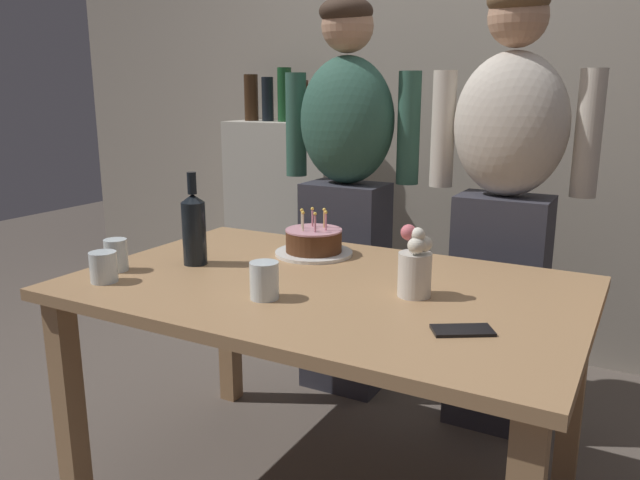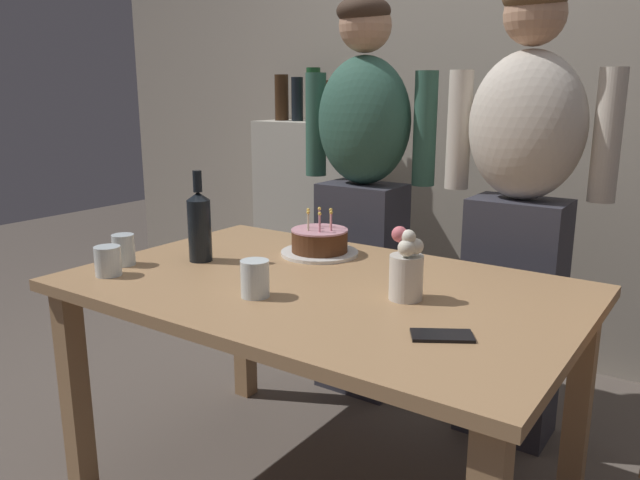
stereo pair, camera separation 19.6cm
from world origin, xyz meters
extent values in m
cube|color=#9E9384|center=(0.00, 1.55, 1.30)|extent=(5.20, 0.10, 2.60)
cube|color=#A37A51|center=(0.00, 0.00, 0.72)|extent=(1.50, 0.96, 0.03)
cube|color=#A37A51|center=(-0.68, -0.41, 0.35)|extent=(0.07, 0.07, 0.70)
cube|color=#A37A51|center=(-0.68, 0.41, 0.35)|extent=(0.07, 0.07, 0.70)
cube|color=#A37A51|center=(0.68, 0.41, 0.35)|extent=(0.07, 0.07, 0.70)
cylinder|color=white|center=(-0.19, 0.27, 0.75)|extent=(0.27, 0.27, 0.01)
cylinder|color=#512D19|center=(-0.19, 0.27, 0.79)|extent=(0.20, 0.20, 0.07)
cylinder|color=#D18E9E|center=(-0.19, 0.27, 0.83)|extent=(0.20, 0.20, 0.01)
cylinder|color=beige|center=(-0.21, 0.23, 0.86)|extent=(0.01, 0.01, 0.06)
sphere|color=#F9C64C|center=(-0.21, 0.23, 0.90)|extent=(0.01, 0.01, 0.01)
cylinder|color=pink|center=(-0.16, 0.23, 0.86)|extent=(0.01, 0.01, 0.06)
sphere|color=#F9C64C|center=(-0.16, 0.23, 0.90)|extent=(0.01, 0.01, 0.01)
cylinder|color=pink|center=(-0.14, 0.27, 0.86)|extent=(0.01, 0.01, 0.06)
sphere|color=#F9C64C|center=(-0.14, 0.27, 0.90)|extent=(0.01, 0.01, 0.01)
cylinder|color=#EAB266|center=(-0.17, 0.31, 0.86)|extent=(0.01, 0.01, 0.06)
sphere|color=#F9C64C|center=(-0.17, 0.31, 0.90)|extent=(0.01, 0.01, 0.01)
cylinder|color=pink|center=(-0.21, 0.31, 0.86)|extent=(0.01, 0.01, 0.06)
sphere|color=#F9C64C|center=(-0.21, 0.31, 0.90)|extent=(0.01, 0.01, 0.01)
cylinder|color=beige|center=(-0.23, 0.26, 0.86)|extent=(0.01, 0.01, 0.06)
sphere|color=#F9C64C|center=(-0.23, 0.26, 0.90)|extent=(0.01, 0.01, 0.01)
cylinder|color=silver|center=(-0.08, -0.21, 0.79)|extent=(0.08, 0.08, 0.10)
cylinder|color=silver|center=(-0.64, -0.21, 0.79)|extent=(0.07, 0.07, 0.10)
cylinder|color=silver|center=(-0.59, -0.31, 0.79)|extent=(0.08, 0.08, 0.09)
cylinder|color=black|center=(-0.47, -0.03, 0.84)|extent=(0.08, 0.08, 0.21)
cone|color=black|center=(-0.47, -0.03, 0.96)|extent=(0.08, 0.08, 0.03)
cylinder|color=black|center=(-0.47, -0.03, 1.01)|extent=(0.03, 0.03, 0.07)
cube|color=black|center=(0.47, -0.19, 0.74)|extent=(0.16, 0.14, 0.01)
cylinder|color=silver|center=(0.28, 0.01, 0.80)|extent=(0.09, 0.09, 0.12)
sphere|color=silver|center=(0.30, 0.01, 0.89)|extent=(0.04, 0.04, 0.04)
sphere|color=silver|center=(0.29, -0.01, 0.89)|extent=(0.05, 0.05, 0.05)
sphere|color=silver|center=(0.29, 0.00, 0.92)|extent=(0.04, 0.04, 0.04)
sphere|color=#DB6670|center=(0.26, 0.00, 0.92)|extent=(0.04, 0.04, 0.04)
cube|color=#33333D|center=(-0.31, 0.76, 0.46)|extent=(0.34, 0.23, 0.92)
ellipsoid|color=#2D5647|center=(-0.31, 0.76, 1.18)|extent=(0.41, 0.27, 0.52)
sphere|color=tan|center=(-0.31, 0.76, 1.55)|extent=(0.21, 0.21, 0.21)
ellipsoid|color=#38281E|center=(-0.31, 0.74, 1.60)|extent=(0.21, 0.21, 0.12)
cylinder|color=#2D5647|center=(-0.05, 0.79, 1.15)|extent=(0.09, 0.09, 0.44)
cylinder|color=#2D5647|center=(-0.57, 0.79, 1.15)|extent=(0.09, 0.09, 0.44)
cube|color=#33333D|center=(0.35, 0.76, 0.46)|extent=(0.34, 0.23, 0.92)
ellipsoid|color=beige|center=(0.35, 0.76, 1.18)|extent=(0.41, 0.27, 0.52)
sphere|color=tan|center=(0.35, 0.76, 1.55)|extent=(0.21, 0.21, 0.21)
cylinder|color=beige|center=(0.61, 0.79, 1.15)|extent=(0.09, 0.09, 0.44)
cylinder|color=beige|center=(0.09, 0.79, 1.15)|extent=(0.09, 0.09, 0.44)
cube|color=beige|center=(-0.96, 1.33, 0.57)|extent=(0.64, 0.30, 1.14)
cylinder|color=#382314|center=(-1.18, 1.33, 1.26)|extent=(0.08, 0.08, 0.25)
cylinder|color=black|center=(-1.07, 1.33, 1.25)|extent=(0.06, 0.06, 0.24)
cylinder|color=#194723|center=(-0.96, 1.33, 1.28)|extent=(0.08, 0.08, 0.28)
cylinder|color=#382314|center=(-0.85, 1.33, 1.24)|extent=(0.07, 0.07, 0.22)
cylinder|color=#382314|center=(-0.75, 1.33, 1.24)|extent=(0.07, 0.07, 0.21)
camera|label=1|loc=(0.84, -1.56, 1.30)|focal=34.78mm
camera|label=2|loc=(1.01, -1.46, 1.30)|focal=34.78mm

